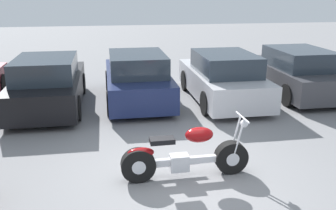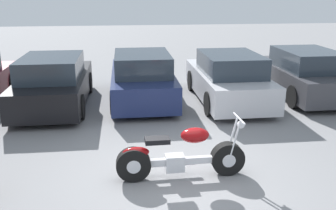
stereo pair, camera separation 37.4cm
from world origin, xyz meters
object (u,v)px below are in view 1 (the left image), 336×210
(parked_car_navy, at_px, (137,79))
(parked_car_silver, at_px, (223,78))
(parked_car_dark_grey, at_px, (295,73))
(parked_car_black, at_px, (48,84))
(motorcycle, at_px, (184,156))

(parked_car_navy, bearing_deg, parked_car_silver, -8.76)
(parked_car_navy, distance_m, parked_car_silver, 2.61)
(parked_car_navy, xyz_separation_m, parked_car_dark_grey, (5.17, -0.02, 0.00))
(parked_car_silver, bearing_deg, parked_car_black, 178.71)
(parked_car_black, relative_size, parked_car_silver, 1.00)
(motorcycle, distance_m, parked_car_navy, 5.07)
(parked_car_silver, bearing_deg, parked_car_navy, 171.24)
(motorcycle, relative_size, parked_car_silver, 0.54)
(parked_car_navy, distance_m, parked_car_dark_grey, 5.17)
(parked_car_black, xyz_separation_m, parked_car_silver, (5.17, -0.12, 0.00))
(motorcycle, xyz_separation_m, parked_car_silver, (2.18, 4.65, 0.28))
(parked_car_black, xyz_separation_m, parked_car_navy, (2.58, 0.28, 0.00))
(parked_car_dark_grey, bearing_deg, parked_car_silver, -171.61)
(motorcycle, height_order, parked_car_black, parked_car_black)
(parked_car_black, bearing_deg, parked_car_dark_grey, 1.95)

